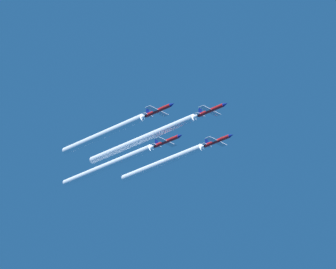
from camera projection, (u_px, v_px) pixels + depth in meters
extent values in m
cylinder|color=red|center=(211.00, 110.00, 346.42)|extent=(1.00, 8.67, 1.00)
cone|color=navy|center=(225.00, 104.00, 343.33)|extent=(0.95, 1.46, 0.95)
ellipsoid|color=#332D14|center=(216.00, 106.00, 345.45)|extent=(0.55, 2.01, 0.45)
cube|color=silver|center=(210.00, 111.00, 346.65)|extent=(7.30, 1.73, 0.11)
cube|color=silver|center=(200.00, 115.00, 348.82)|extent=(3.10, 1.00, 0.11)
cube|color=navy|center=(200.00, 110.00, 349.35)|extent=(0.09, 1.19, 1.55)
cylinder|color=black|center=(198.00, 116.00, 349.21)|extent=(0.75, 0.55, 0.75)
cylinder|color=red|center=(217.00, 141.00, 357.31)|extent=(1.00, 8.67, 1.00)
cone|color=navy|center=(231.00, 135.00, 354.22)|extent=(0.95, 1.46, 0.95)
ellipsoid|color=#332D14|center=(222.00, 137.00, 356.34)|extent=(0.55, 2.01, 0.45)
cube|color=silver|center=(216.00, 142.00, 357.54)|extent=(7.30, 1.73, 0.11)
cube|color=silver|center=(207.00, 145.00, 359.71)|extent=(3.10, 1.00, 0.11)
cube|color=navy|center=(207.00, 141.00, 360.24)|extent=(0.09, 1.19, 1.55)
cylinder|color=black|center=(205.00, 146.00, 360.10)|extent=(0.75, 0.55, 0.75)
cylinder|color=red|center=(158.00, 110.00, 341.97)|extent=(1.00, 8.67, 1.00)
cone|color=navy|center=(172.00, 104.00, 338.88)|extent=(0.95, 1.46, 0.95)
ellipsoid|color=#332D14|center=(163.00, 107.00, 341.00)|extent=(0.55, 2.01, 0.45)
cube|color=silver|center=(157.00, 111.00, 342.20)|extent=(7.30, 1.73, 0.11)
cube|color=silver|center=(147.00, 115.00, 344.37)|extent=(3.10, 1.00, 0.11)
cube|color=navy|center=(148.00, 111.00, 344.90)|extent=(0.09, 1.19, 1.55)
cylinder|color=black|center=(146.00, 116.00, 344.75)|extent=(0.75, 0.55, 0.75)
cylinder|color=red|center=(167.00, 141.00, 353.52)|extent=(1.00, 8.67, 1.00)
cone|color=navy|center=(180.00, 136.00, 350.43)|extent=(0.95, 1.46, 0.95)
ellipsoid|color=#332D14|center=(172.00, 138.00, 352.55)|extent=(0.55, 2.01, 0.45)
cube|color=silver|center=(166.00, 142.00, 353.75)|extent=(7.30, 1.73, 0.11)
cube|color=silver|center=(156.00, 146.00, 355.92)|extent=(3.10, 1.00, 0.11)
cube|color=navy|center=(157.00, 141.00, 356.44)|extent=(0.09, 1.19, 1.55)
cylinder|color=black|center=(155.00, 146.00, 356.30)|extent=(0.75, 0.55, 0.75)
cylinder|color=white|center=(152.00, 135.00, 359.74)|extent=(1.05, 34.42, 1.05)
cylinder|color=white|center=(141.00, 140.00, 362.26)|extent=(1.99, 39.58, 1.99)
cylinder|color=white|center=(170.00, 160.00, 368.23)|extent=(1.05, 26.54, 1.05)
cylinder|color=white|center=(162.00, 163.00, 370.18)|extent=(1.99, 30.52, 1.99)
cylinder|color=white|center=(111.00, 131.00, 352.84)|extent=(1.05, 26.37, 1.05)
cylinder|color=white|center=(103.00, 135.00, 354.77)|extent=(1.99, 30.33, 1.99)
cylinder|color=white|center=(116.00, 162.00, 365.52)|extent=(1.05, 30.10, 1.05)
cylinder|color=white|center=(107.00, 166.00, 367.72)|extent=(1.99, 34.62, 1.99)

